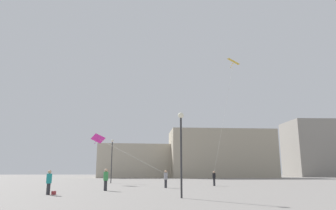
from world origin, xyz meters
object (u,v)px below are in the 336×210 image
person_in_green (106,179)px  building_left_hall (147,162)px  lamppost_east (181,140)px  building_right_hall (332,149)px  handbag_beside_flyer (54,193)px  lamppost_west (112,154)px  building_centre_hall (221,154)px  kite_magenta_delta (99,139)px  kite_amber_delta (233,63)px  person_in_teal (49,181)px  person_in_black (214,178)px  person_in_grey (166,178)px

person_in_green → building_left_hall: size_ratio=0.07×
person_in_green → lamppost_east: 9.44m
building_right_hall → lamppost_east: bearing=-127.5°
person_in_green → handbag_beside_flyer: person_in_green is taller
lamppost_west → handbag_beside_flyer: bearing=-94.6°
building_centre_hall → lamppost_west: 40.45m
kite_magenta_delta → building_right_hall: size_ratio=0.39×
person_in_green → building_right_hall: (57.77, 61.04, 7.01)m
person_in_green → kite_amber_delta: kite_amber_delta is taller
kite_amber_delta → building_centre_hall: bearing=78.5°
person_in_green → person_in_teal: bearing=-8.4°
lamppost_east → person_in_black: bearing=70.6°
lamppost_west → building_left_hall: bearing=82.9°
person_in_black → lamppost_east: bearing=1.5°
building_centre_hall → lamppost_east: (-16.40, -56.92, -2.25)m
building_centre_hall → lamppost_west: (-23.10, -33.15, -1.88)m
person_in_green → lamppost_east: lamppost_east is taller
building_left_hall → handbag_beside_flyer: building_left_hall is taller
person_in_grey → lamppost_west: 14.18m
person_in_teal → lamppost_west: (1.99, 20.49, 2.92)m
person_in_grey → person_in_black: bearing=-77.3°
kite_amber_delta → lamppost_west: bearing=143.7°
person_in_teal → kite_amber_delta: (16.22, 10.05, 12.57)m
person_in_black → kite_magenta_delta: 15.27m
kite_amber_delta → building_right_hall: (44.87, 55.07, -5.49)m
person_in_grey → lamppost_west: bearing=7.8°
building_left_hall → building_centre_hall: bearing=-22.8°
person_in_green → building_centre_hall: bearing=-173.0°
person_in_black → handbag_beside_flyer: bearing=-28.5°
person_in_grey → building_right_hall: (52.59, 56.88, 7.07)m
person_in_grey → building_left_hall: (-1.41, 52.96, 3.15)m
kite_magenta_delta → building_right_hall: 77.05m
building_right_hall → lamppost_east: size_ratio=5.00×
building_centre_hall → lamppost_west: bearing=-124.9°
building_left_hall → kite_amber_delta: bearing=-79.9°
person_in_grey → building_right_hall: size_ratio=0.06×
building_left_hall → person_in_teal: bearing=-96.6°
person_in_grey → person_in_green: bearing=108.5°
kite_amber_delta → kite_magenta_delta: 19.00m
building_left_hall → handbag_beside_flyer: (-6.74, -61.09, -3.94)m
lamppost_east → handbag_beside_flyer: lamppost_east is taller
kite_magenta_delta → person_in_teal: bearing=-92.0°
kite_magenta_delta → handbag_beside_flyer: bearing=-90.9°
person_in_green → kite_magenta_delta: 14.39m
kite_amber_delta → building_left_hall: (-9.13, 51.15, -9.41)m
person_in_green → kite_magenta_delta: kite_magenta_delta is taller
building_centre_hall → lamppost_east: size_ratio=4.83×
kite_magenta_delta → building_right_hall: building_right_hall is taller
person_in_teal → building_right_hall: (61.09, 65.11, 7.08)m
person_in_green → kite_amber_delta: size_ratio=0.14×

